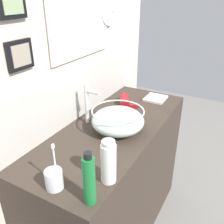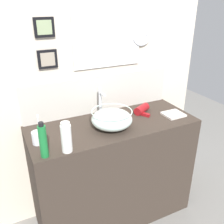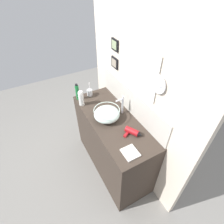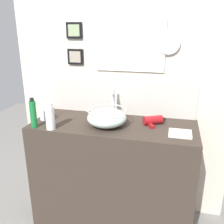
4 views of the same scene
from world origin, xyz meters
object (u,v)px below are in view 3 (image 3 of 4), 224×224
(toothbrush_cup, at_px, (90,92))
(faucet, at_px, (122,104))
(glass_bowl_sink, at_px, (107,114))
(hand_towel, at_px, (130,153))
(lotion_bottle, at_px, (77,92))
(hair_drier, at_px, (133,132))
(soap_dispenser, at_px, (81,98))

(toothbrush_cup, bearing_deg, faucet, 19.45)
(glass_bowl_sink, height_order, hand_towel, glass_bowl_sink)
(toothbrush_cup, bearing_deg, glass_bowl_sink, -1.40)
(glass_bowl_sink, height_order, toothbrush_cup, toothbrush_cup)
(lotion_bottle, relative_size, hand_towel, 1.44)
(hand_towel, bearing_deg, hair_drier, 140.71)
(faucet, xyz_separation_m, hand_towel, (0.56, -0.24, -0.14))
(hair_drier, height_order, hand_towel, hair_drier)
(glass_bowl_sink, distance_m, toothbrush_cup, 0.54)
(hair_drier, distance_m, toothbrush_cup, 0.91)
(lotion_bottle, relative_size, soap_dispenser, 1.15)
(hair_drier, distance_m, lotion_bottle, 0.94)
(glass_bowl_sink, xyz_separation_m, hair_drier, (0.36, 0.13, -0.04))
(hair_drier, xyz_separation_m, hand_towel, (0.20, -0.16, -0.02))
(hand_towel, bearing_deg, soap_dispenser, -172.03)
(hair_drier, xyz_separation_m, lotion_bottle, (-0.89, -0.29, 0.08))
(lotion_bottle, bearing_deg, toothbrush_cup, 91.98)
(toothbrush_cup, relative_size, soap_dispenser, 1.01)
(toothbrush_cup, height_order, lotion_bottle, lotion_bottle)
(hair_drier, height_order, soap_dispenser, soap_dispenser)
(soap_dispenser, bearing_deg, faucet, 43.02)
(hair_drier, xyz_separation_m, soap_dispenser, (-0.75, -0.30, 0.07))
(hair_drier, relative_size, soap_dispenser, 0.98)
(faucet, xyz_separation_m, toothbrush_cup, (-0.54, -0.19, -0.10))
(soap_dispenser, bearing_deg, lotion_bottle, 178.58)
(hair_drier, distance_m, hand_towel, 0.26)
(faucet, height_order, hair_drier, faucet)
(faucet, distance_m, lotion_bottle, 0.65)
(faucet, bearing_deg, hand_towel, -23.00)
(hair_drier, bearing_deg, glass_bowl_sink, -159.85)
(hand_towel, bearing_deg, toothbrush_cup, 177.69)
(toothbrush_cup, xyz_separation_m, lotion_bottle, (0.01, -0.17, 0.07))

